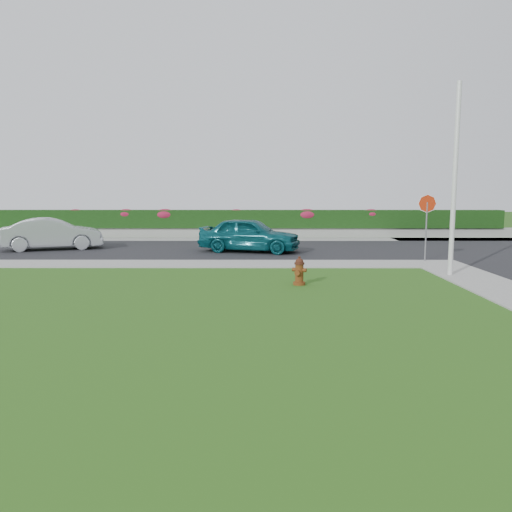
{
  "coord_description": "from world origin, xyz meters",
  "views": [
    {
      "loc": [
        -0.09,
        -10.38,
        2.85
      ],
      "look_at": [
        -0.14,
        4.61,
        0.9
      ],
      "focal_mm": 35.0,
      "sensor_mm": 36.0,
      "label": 1
    }
  ],
  "objects_px": {
    "utility_pole": "(455,181)",
    "stop_sign": "(427,211)",
    "sedan_teal": "(250,235)",
    "fire_hydrant": "(299,271)",
    "sedan_silver": "(53,234)"
  },
  "relations": [
    {
      "from": "sedan_silver",
      "to": "utility_pole",
      "type": "bearing_deg",
      "value": -133.74
    },
    {
      "from": "sedan_teal",
      "to": "utility_pole",
      "type": "distance_m",
      "value": 9.77
    },
    {
      "from": "fire_hydrant",
      "to": "sedan_silver",
      "type": "height_order",
      "value": "sedan_silver"
    },
    {
      "from": "utility_pole",
      "to": "stop_sign",
      "type": "bearing_deg",
      "value": 85.23
    },
    {
      "from": "fire_hydrant",
      "to": "utility_pole",
      "type": "height_order",
      "value": "utility_pole"
    },
    {
      "from": "sedan_teal",
      "to": "stop_sign",
      "type": "distance_m",
      "value": 7.91
    },
    {
      "from": "sedan_silver",
      "to": "utility_pole",
      "type": "relative_size",
      "value": 0.73
    },
    {
      "from": "sedan_teal",
      "to": "fire_hydrant",
      "type": "bearing_deg",
      "value": -153.82
    },
    {
      "from": "sedan_silver",
      "to": "stop_sign",
      "type": "distance_m",
      "value": 17.28
    },
    {
      "from": "fire_hydrant",
      "to": "utility_pole",
      "type": "distance_m",
      "value": 6.17
    },
    {
      "from": "utility_pole",
      "to": "stop_sign",
      "type": "height_order",
      "value": "utility_pole"
    },
    {
      "from": "fire_hydrant",
      "to": "stop_sign",
      "type": "xyz_separation_m",
      "value": [
        5.54,
        5.07,
        1.63
      ]
    },
    {
      "from": "fire_hydrant",
      "to": "utility_pole",
      "type": "bearing_deg",
      "value": 39.94
    },
    {
      "from": "fire_hydrant",
      "to": "utility_pole",
      "type": "relative_size",
      "value": 0.14
    },
    {
      "from": "fire_hydrant",
      "to": "sedan_silver",
      "type": "xyz_separation_m",
      "value": [
        -11.24,
        9.03,
        0.39
      ]
    }
  ]
}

